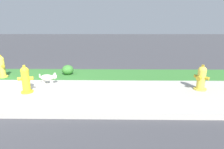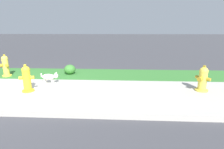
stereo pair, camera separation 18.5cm
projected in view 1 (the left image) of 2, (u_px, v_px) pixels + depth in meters
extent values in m
plane|color=#424247|center=(11.00, 93.00, 4.63)|extent=(120.00, 120.00, 0.00)
cube|color=#BCB7AD|center=(11.00, 93.00, 4.63)|extent=(18.00, 2.40, 0.01)
cube|color=#387A33|center=(42.00, 74.00, 6.61)|extent=(18.00, 1.69, 0.01)
cylinder|color=yellow|center=(27.00, 92.00, 4.65)|extent=(0.31, 0.31, 0.05)
cylinder|color=yellow|center=(26.00, 81.00, 4.58)|extent=(0.20, 0.20, 0.55)
sphere|color=yellow|center=(25.00, 71.00, 4.51)|extent=(0.21, 0.21, 0.21)
cube|color=yellow|center=(24.00, 66.00, 4.48)|extent=(0.07, 0.07, 0.06)
cylinder|color=yellow|center=(19.00, 79.00, 4.52)|extent=(0.11, 0.11, 0.09)
cylinder|color=yellow|center=(32.00, 78.00, 4.60)|extent=(0.11, 0.11, 0.09)
cylinder|color=yellow|center=(27.00, 77.00, 4.70)|extent=(0.14, 0.13, 0.12)
cylinder|color=yellow|center=(3.00, 77.00, 6.15)|extent=(0.31, 0.31, 0.05)
cylinder|color=yellow|center=(2.00, 68.00, 6.07)|extent=(0.20, 0.20, 0.59)
sphere|color=yellow|center=(1.00, 59.00, 6.00)|extent=(0.21, 0.21, 0.21)
cube|color=#B29323|center=(0.00, 56.00, 5.97)|extent=(0.08, 0.08, 0.06)
cylinder|color=#B29323|center=(3.00, 66.00, 5.96)|extent=(0.13, 0.13, 0.09)
cylinder|color=#B29323|center=(0.00, 65.00, 6.15)|extent=(0.13, 0.13, 0.09)
cylinder|color=yellow|center=(200.00, 89.00, 4.87)|extent=(0.33, 0.33, 0.05)
cylinder|color=yellow|center=(201.00, 79.00, 4.80)|extent=(0.21, 0.21, 0.51)
sphere|color=yellow|center=(202.00, 70.00, 4.73)|extent=(0.22, 0.22, 0.22)
cube|color=#B29323|center=(203.00, 66.00, 4.70)|extent=(0.08, 0.08, 0.06)
cylinder|color=#B29323|center=(207.00, 78.00, 4.67)|extent=(0.13, 0.13, 0.09)
cylinder|color=#B29323|center=(196.00, 76.00, 4.89)|extent=(0.13, 0.13, 0.09)
cylinder|color=#B29323|center=(199.00, 78.00, 4.69)|extent=(0.15, 0.16, 0.12)
ellipsoid|color=silver|center=(47.00, 78.00, 5.32)|extent=(0.40, 0.18, 0.18)
sphere|color=silver|center=(55.00, 77.00, 5.31)|extent=(0.15, 0.15, 0.15)
sphere|color=black|center=(57.00, 77.00, 5.31)|extent=(0.03, 0.03, 0.03)
cone|color=silver|center=(55.00, 73.00, 5.32)|extent=(0.05, 0.05, 0.07)
cone|color=silver|center=(54.00, 74.00, 5.24)|extent=(0.05, 0.05, 0.07)
cylinder|color=silver|center=(52.00, 82.00, 5.40)|extent=(0.05, 0.05, 0.13)
cylinder|color=silver|center=(51.00, 83.00, 5.31)|extent=(0.05, 0.05, 0.13)
cylinder|color=silver|center=(44.00, 82.00, 5.41)|extent=(0.05, 0.05, 0.13)
cylinder|color=silver|center=(43.00, 83.00, 5.31)|extent=(0.05, 0.05, 0.13)
cylinder|color=silver|center=(40.00, 76.00, 5.31)|extent=(0.04, 0.04, 0.10)
ellipsoid|color=#3D7F33|center=(68.00, 70.00, 6.50)|extent=(0.42, 0.42, 0.36)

